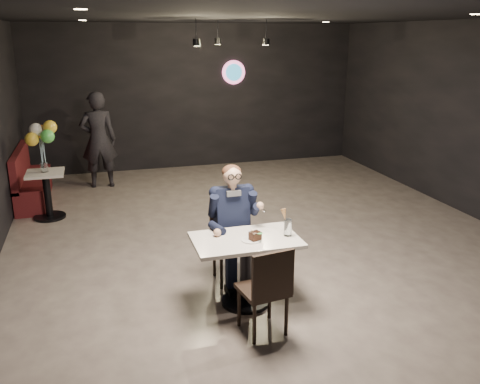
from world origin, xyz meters
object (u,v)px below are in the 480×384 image
object	(u,v)px
seated_man	(232,223)
balloon_vase	(44,167)
side_table	(48,197)
booth_bench	(32,175)
chair_near	(263,288)
sundae_glass	(288,228)
passerby	(99,140)
main_table	(246,271)
chair_far	(232,244)

from	to	relation	value
seated_man	balloon_vase	xyz separation A→B (m)	(-2.20, 2.86, 0.11)
seated_man	side_table	xyz separation A→B (m)	(-2.20, 2.86, -0.37)
booth_bench	side_table	size ratio (longest dim) A/B	2.63
chair_near	booth_bench	size ratio (longest dim) A/B	0.50
sundae_glass	booth_bench	xyz separation A→B (m)	(-2.94, 4.46, -0.38)
chair_near	passerby	distance (m)	5.72
main_table	chair_near	world-z (taller)	chair_near
chair_far	chair_near	size ratio (longest dim) A/B	1.00
main_table	booth_bench	bearing A→B (deg)	119.51
chair_far	booth_bench	size ratio (longest dim) A/B	0.50
chair_near	side_table	size ratio (longest dim) A/B	1.32
sundae_glass	passerby	distance (m)	5.35
booth_bench	seated_man	bearing A→B (deg)	-57.11
chair_far	seated_man	xyz separation A→B (m)	(0.00, 0.00, 0.26)
sundae_glass	side_table	xyz separation A→B (m)	(-2.64, 3.46, -0.49)
seated_man	side_table	world-z (taller)	seated_man
main_table	chair_far	bearing A→B (deg)	90.00
main_table	seated_man	bearing A→B (deg)	90.00
booth_bench	chair_far	bearing A→B (deg)	-57.11
sundae_glass	seated_man	bearing A→B (deg)	126.39
main_table	balloon_vase	world-z (taller)	balloon_vase
main_table	balloon_vase	distance (m)	4.08
passerby	balloon_vase	bearing A→B (deg)	62.58
sundae_glass	balloon_vase	distance (m)	4.36
seated_man	passerby	xyz separation A→B (m)	(-1.35, 4.44, 0.18)
main_table	side_table	xyz separation A→B (m)	(-2.20, 3.41, -0.03)
seated_man	booth_bench	world-z (taller)	seated_man
chair_far	side_table	xyz separation A→B (m)	(-2.20, 2.86, -0.11)
chair_near	booth_bench	distance (m)	5.56
seated_man	side_table	size ratio (longest dim) A/B	2.07
booth_bench	side_table	xyz separation A→B (m)	(0.30, -1.00, -0.11)
booth_bench	passerby	world-z (taller)	passerby
chair_far	booth_bench	xyz separation A→B (m)	(-2.50, 3.86, -0.00)
seated_man	balloon_vase	distance (m)	3.61
chair_far	chair_near	world-z (taller)	same
balloon_vase	sundae_glass	bearing A→B (deg)	-52.68
booth_bench	balloon_vase	world-z (taller)	booth_bench
sundae_glass	booth_bench	distance (m)	5.36
main_table	booth_bench	xyz separation A→B (m)	(-2.50, 4.41, 0.08)
seated_man	passerby	size ratio (longest dim) A/B	0.80
chair_far	side_table	distance (m)	3.61
main_table	passerby	xyz separation A→B (m)	(-1.35, 4.99, 0.52)
booth_bench	side_table	distance (m)	1.05
main_table	chair_near	size ratio (longest dim) A/B	1.20
chair_far	passerby	xyz separation A→B (m)	(-1.35, 4.44, 0.44)
chair_far	booth_bench	world-z (taller)	chair_far
side_table	passerby	xyz separation A→B (m)	(0.85, 1.58, 0.55)
passerby	main_table	bearing A→B (deg)	105.98
balloon_vase	booth_bench	bearing A→B (deg)	106.70
sundae_glass	balloon_vase	world-z (taller)	sundae_glass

